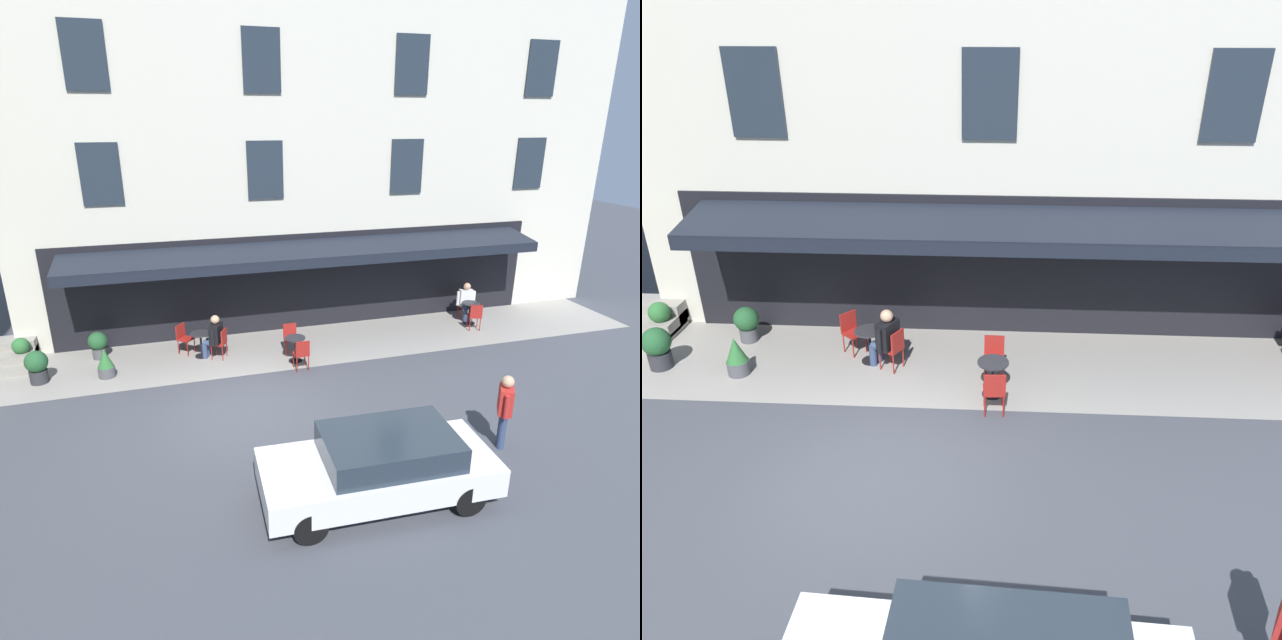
# 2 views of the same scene
# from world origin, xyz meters

# --- Properties ---
(ground_plane) EXTENTS (70.00, 70.00, 0.00)m
(ground_plane) POSITION_xyz_m (0.00, 0.00, 0.00)
(ground_plane) COLOR #42444C
(sidewalk_cafe_terrace) EXTENTS (20.50, 3.20, 0.01)m
(sidewalk_cafe_terrace) POSITION_xyz_m (-3.25, -3.40, 0.00)
(sidewalk_cafe_terrace) COLOR gray
(sidewalk_cafe_terrace) RESTS_ON ground_plane
(cafe_table_near_entrance) EXTENTS (0.60, 0.60, 0.75)m
(cafe_table_near_entrance) POSITION_xyz_m (0.73, -3.44, 0.49)
(cafe_table_near_entrance) COLOR black
(cafe_table_near_entrance) RESTS_ON ground_plane
(cafe_chair_red_back_row) EXTENTS (0.54, 0.54, 0.91)m
(cafe_chair_red_back_row) POSITION_xyz_m (0.17, -3.15, 0.55)
(cafe_chair_red_back_row) COLOR maroon
(cafe_chair_red_back_row) RESTS_ON ground_plane
(cafe_chair_red_facing_street) EXTENTS (0.56, 0.56, 0.91)m
(cafe_chair_red_facing_street) POSITION_xyz_m (1.20, -3.85, 0.55)
(cafe_chair_red_facing_street) COLOR maroon
(cafe_chair_red_facing_street) RESTS_ON ground_plane
(cafe_table_mid_terrace) EXTENTS (0.60, 0.60, 0.75)m
(cafe_table_mid_terrace) POSITION_xyz_m (-1.86, -2.32, 0.49)
(cafe_table_mid_terrace) COLOR black
(cafe_table_mid_terrace) RESTS_ON ground_plane
(cafe_chair_red_under_awning) EXTENTS (0.42, 0.42, 0.91)m
(cafe_chair_red_under_awning) POSITION_xyz_m (-1.90, -1.69, 0.55)
(cafe_chair_red_under_awning) COLOR maroon
(cafe_chair_red_under_awning) RESTS_ON ground_plane
(cafe_chair_red_near_door) EXTENTS (0.41, 0.41, 0.91)m
(cafe_chair_red_near_door) POSITION_xyz_m (-1.88, -2.96, 0.55)
(cafe_chair_red_near_door) COLOR maroon
(cafe_chair_red_near_door) RESTS_ON ground_plane
(seated_patron_in_black) EXTENTS (0.66, 0.64, 1.34)m
(seated_patron_in_black) POSITION_xyz_m (0.36, -3.25, 0.71)
(seated_patron_in_black) COLOR navy
(seated_patron_in_black) RESTS_ON ground_plane
(potted_plant_entrance_right) EXTENTS (0.59, 0.59, 0.90)m
(potted_plant_entrance_right) POSITION_xyz_m (5.06, -2.96, 0.49)
(potted_plant_entrance_right) COLOR #2D2D33
(potted_plant_entrance_right) RESTS_ON ground_plane
(potted_plant_entrance_left) EXTENTS (0.45, 0.45, 0.83)m
(potted_plant_entrance_left) POSITION_xyz_m (3.34, -2.80, 0.40)
(potted_plant_entrance_left) COLOR #4C4C51
(potted_plant_entrance_left) RESTS_ON ground_plane
(potted_plant_mid_terrace) EXTENTS (0.55, 0.55, 0.82)m
(potted_plant_mid_terrace) POSITION_xyz_m (3.64, -4.18, 0.46)
(potted_plant_mid_terrace) COLOR #4C4C51
(potted_plant_mid_terrace) RESTS_ON ground_plane
(potted_plant_by_steps) EXTENTS (0.47, 0.47, 0.81)m
(potted_plant_by_steps) POSITION_xyz_m (5.70, -4.34, 0.43)
(potted_plant_by_steps) COLOR #2D2D33
(potted_plant_by_steps) RESTS_ON ground_plane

